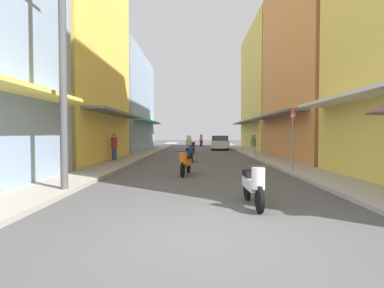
# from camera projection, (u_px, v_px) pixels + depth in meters

# --- Properties ---
(ground_plane) EXTENTS (109.18, 109.18, 0.00)m
(ground_plane) POSITION_uv_depth(u_px,v_px,m) (198.00, 153.00, 25.52)
(ground_plane) COLOR #4C4C4F
(sidewalk_left) EXTENTS (1.70, 57.63, 0.12)m
(sidewalk_left) POSITION_uv_depth(u_px,v_px,m) (146.00, 152.00, 25.58)
(sidewalk_left) COLOR #9E9991
(sidewalk_left) RESTS_ON ground
(sidewalk_right) EXTENTS (1.70, 57.63, 0.12)m
(sidewalk_right) POSITION_uv_depth(u_px,v_px,m) (251.00, 153.00, 25.45)
(sidewalk_right) COLOR #ADA89E
(sidewalk_right) RESTS_ON ground
(building_left_mid) EXTENTS (7.05, 10.17, 12.84)m
(building_left_mid) POSITION_uv_depth(u_px,v_px,m) (59.00, 52.00, 17.71)
(building_left_mid) COLOR #EFD159
(building_left_mid) RESTS_ON ground
(building_left_far) EXTENTS (7.05, 12.68, 9.31)m
(building_left_far) POSITION_uv_depth(u_px,v_px,m) (114.00, 103.00, 29.71)
(building_left_far) COLOR #8CA5CC
(building_left_far) RESTS_ON ground
(building_right_mid) EXTENTS (7.05, 11.08, 15.91)m
(building_right_mid) POSITION_uv_depth(u_px,v_px,m) (329.00, 34.00, 19.16)
(building_right_mid) COLOR #D88C4C
(building_right_mid) RESTS_ON ground
(building_right_far) EXTENTS (7.05, 11.53, 12.35)m
(building_right_far) POSITION_uv_depth(u_px,v_px,m) (279.00, 89.00, 30.89)
(building_right_far) COLOR #EFD159
(building_right_far) RESTS_ON ground
(motorbike_red) EXTENTS (0.55, 1.81, 1.58)m
(motorbike_red) POSITION_uv_depth(u_px,v_px,m) (201.00, 141.00, 38.70)
(motorbike_red) COLOR black
(motorbike_red) RESTS_ON ground
(motorbike_maroon) EXTENTS (0.61, 1.79, 0.96)m
(motorbike_maroon) POSITION_uv_depth(u_px,v_px,m) (192.00, 147.00, 25.17)
(motorbike_maroon) COLOR black
(motorbike_maroon) RESTS_ON ground
(motorbike_blue) EXTENTS (0.62, 1.79, 1.58)m
(motorbike_blue) POSITION_uv_depth(u_px,v_px,m) (189.00, 149.00, 18.04)
(motorbike_blue) COLOR black
(motorbike_blue) RESTS_ON ground
(motorbike_orange) EXTENTS (0.57, 1.80, 0.96)m
(motorbike_orange) POSITION_uv_depth(u_px,v_px,m) (185.00, 162.00, 11.91)
(motorbike_orange) COLOR black
(motorbike_orange) RESTS_ON ground
(motorbike_white) EXTENTS (0.55, 1.81, 0.96)m
(motorbike_white) POSITION_uv_depth(u_px,v_px,m) (253.00, 184.00, 6.78)
(motorbike_white) COLOR black
(motorbike_white) RESTS_ON ground
(parked_car) EXTENTS (1.95, 4.18, 1.45)m
(parked_car) POSITION_uv_depth(u_px,v_px,m) (220.00, 143.00, 30.92)
(parked_car) COLOR silver
(parked_car) RESTS_ON ground
(pedestrian_midway) EXTENTS (0.44, 0.44, 1.70)m
(pedestrian_midway) POSITION_uv_depth(u_px,v_px,m) (253.00, 143.00, 21.31)
(pedestrian_midway) COLOR beige
(pedestrian_midway) RESTS_ON ground
(pedestrian_crossing) EXTENTS (0.34, 0.34, 1.68)m
(pedestrian_crossing) POSITION_uv_depth(u_px,v_px,m) (114.00, 147.00, 17.44)
(pedestrian_crossing) COLOR #334C8C
(pedestrian_crossing) RESTS_ON ground
(utility_pole) EXTENTS (0.20, 1.20, 7.83)m
(utility_pole) POSITION_uv_depth(u_px,v_px,m) (63.00, 46.00, 8.17)
(utility_pole) COLOR #4C4C4F
(utility_pole) RESTS_ON ground
(street_sign_no_entry) EXTENTS (0.07, 0.60, 2.65)m
(street_sign_no_entry) POSITION_uv_depth(u_px,v_px,m) (293.00, 132.00, 12.09)
(street_sign_no_entry) COLOR gray
(street_sign_no_entry) RESTS_ON ground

